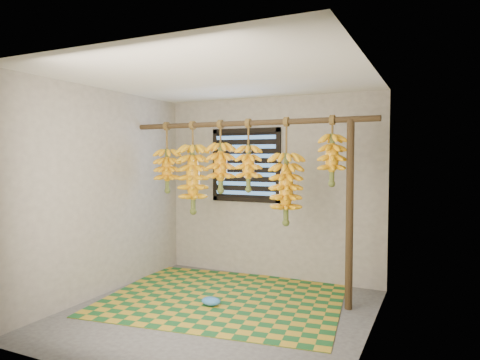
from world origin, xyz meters
The scene contains 16 objects.
floor centered at (0.00, 0.00, -0.01)m, with size 3.00×3.00×0.01m, color #444444.
ceiling centered at (0.00, 0.00, 2.40)m, with size 3.00×3.00×0.01m, color silver.
wall_back centered at (0.00, 1.50, 1.20)m, with size 3.00×0.01×2.40m, color gray.
wall_left centered at (-1.50, 0.00, 1.20)m, with size 0.01×3.00×2.40m, color gray.
wall_right centered at (1.50, 0.00, 1.20)m, with size 0.01×3.00×2.40m, color gray.
window centered at (-0.35, 1.48, 1.50)m, with size 1.00×0.04×1.00m.
hanging_pole centered at (0.00, 0.70, 2.00)m, with size 0.06×0.06×3.00m, color #3C2A16.
support_post centered at (1.20, 0.70, 1.00)m, with size 0.08×0.08×2.00m, color #3C2A16.
woven_mat centered at (-0.15, 0.44, 0.01)m, with size 2.60×2.08×0.01m, color #185222.
plastic_bag centered at (-0.16, 0.15, 0.06)m, with size 0.22×0.16×0.09m, color #3378C1.
banana_bunch_a centered at (-1.10, 0.70, 1.44)m, with size 0.33×0.33×0.89m.
banana_bunch_b centered at (-0.71, 0.70, 1.34)m, with size 0.35×0.35×1.13m.
banana_bunch_c centered at (-0.33, 0.70, 1.48)m, with size 0.32×0.32×0.86m.
banana_bunch_d centered at (0.04, 0.70, 1.48)m, with size 0.30×0.30×0.84m.
banana_bunch_e centered at (0.50, 0.70, 1.26)m, with size 0.38×0.38×1.19m.
banana_bunch_f centered at (1.01, 0.70, 1.58)m, with size 0.28×0.28×0.74m.
Camera 1 is at (2.06, -3.82, 1.60)m, focal length 32.00 mm.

